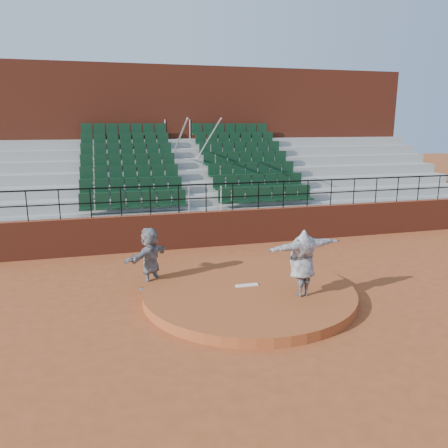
{
  "coord_description": "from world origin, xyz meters",
  "views": [
    {
      "loc": [
        -3.4,
        -10.18,
        4.46
      ],
      "look_at": [
        0.0,
        2.5,
        1.4
      ],
      "focal_mm": 35.0,
      "sensor_mm": 36.0,
      "label": 1
    }
  ],
  "objects": [
    {
      "name": "ground",
      "position": [
        0.0,
        0.0,
        0.0
      ],
      "size": [
        90.0,
        90.0,
        0.0
      ],
      "primitive_type": "plane",
      "color": "#9C4823",
      "rests_on": "ground"
    },
    {
      "name": "fielder",
      "position": [
        -2.41,
        1.31,
        0.86
      ],
      "size": [
        1.52,
        1.44,
        1.72
      ],
      "primitive_type": "imported",
      "rotation": [
        0.0,
        0.0,
        3.87
      ],
      "color": "black",
      "rests_on": "ground"
    },
    {
      "name": "press_box_facade",
      "position": [
        0.0,
        12.6,
        3.55
      ],
      "size": [
        24.0,
        3.0,
        7.1
      ],
      "primitive_type": "cube",
      "color": "maroon",
      "rests_on": "ground"
    },
    {
      "name": "pitchers_mound",
      "position": [
        0.0,
        0.0,
        0.12
      ],
      "size": [
        5.5,
        5.5,
        0.25
      ],
      "primitive_type": "cylinder",
      "color": "#9F4B23",
      "rests_on": "ground"
    },
    {
      "name": "pitcher",
      "position": [
        1.11,
        -0.8,
        1.09
      ],
      "size": [
        2.14,
        0.93,
        1.69
      ],
      "primitive_type": "imported",
      "rotation": [
        0.0,
        0.0,
        3.33
      ],
      "color": "black",
      "rests_on": "pitchers_mound"
    },
    {
      "name": "wall_railing",
      "position": [
        0.0,
        5.0,
        2.03
      ],
      "size": [
        24.04,
        0.05,
        1.03
      ],
      "color": "black",
      "rests_on": "boundary_wall"
    },
    {
      "name": "boundary_wall",
      "position": [
        0.0,
        5.0,
        0.65
      ],
      "size": [
        24.0,
        0.3,
        1.3
      ],
      "primitive_type": "cube",
      "color": "maroon",
      "rests_on": "ground"
    },
    {
      "name": "pitching_rubber",
      "position": [
        0.0,
        0.15,
        0.27
      ],
      "size": [
        0.6,
        0.15,
        0.03
      ],
      "primitive_type": "cube",
      "color": "white",
      "rests_on": "pitchers_mound"
    },
    {
      "name": "seating_deck",
      "position": [
        0.0,
        8.64,
        1.45
      ],
      "size": [
        24.0,
        5.97,
        4.63
      ],
      "color": "#979792",
      "rests_on": "ground"
    }
  ]
}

